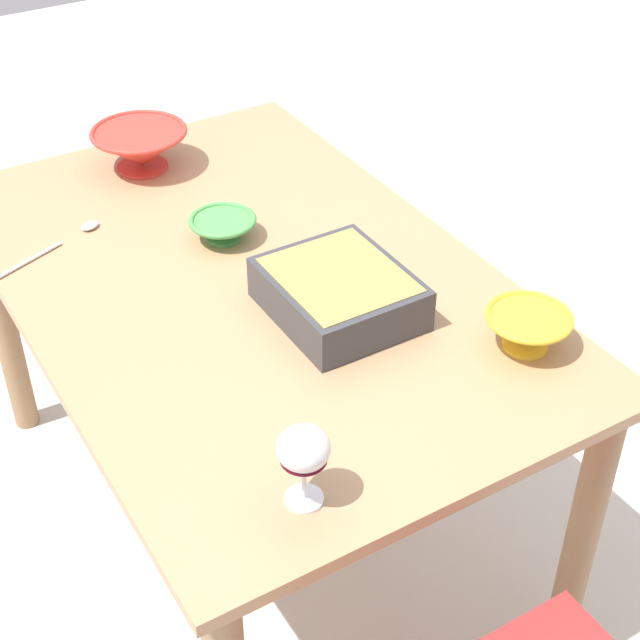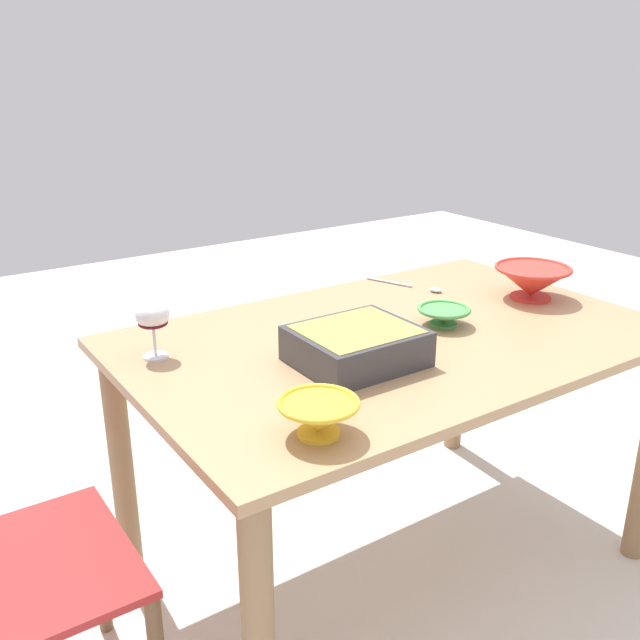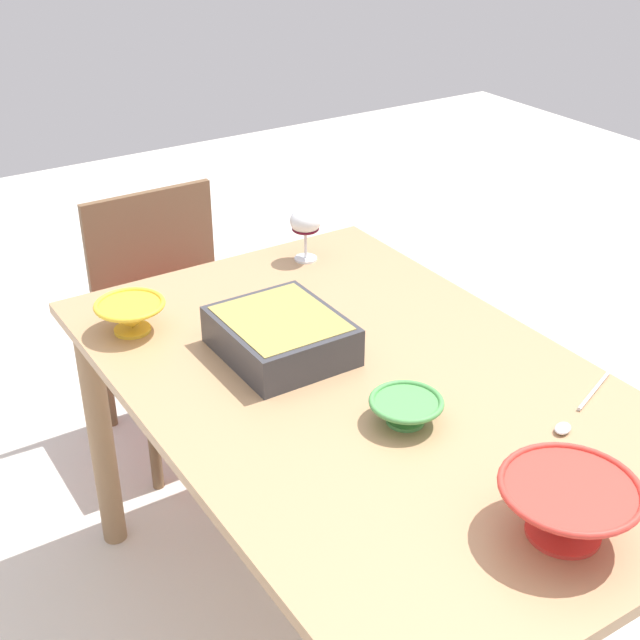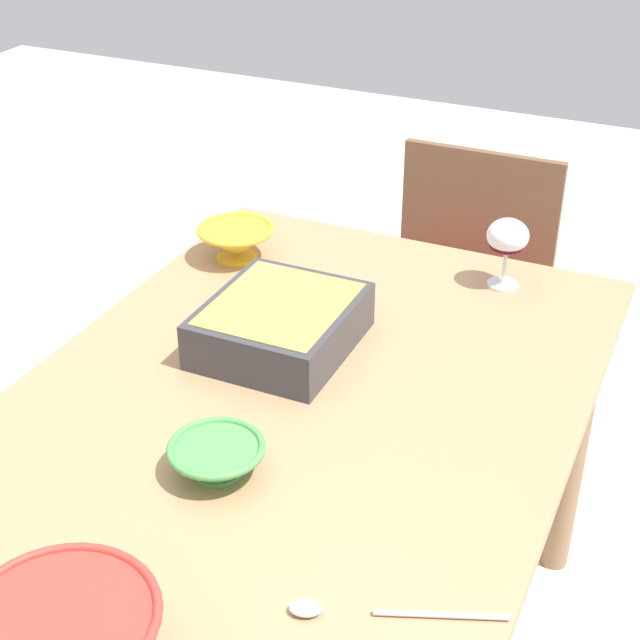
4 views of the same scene
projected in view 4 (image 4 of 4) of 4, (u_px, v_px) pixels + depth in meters
The scene contains 7 objects.
dining_table at pixel (278, 472), 1.64m from camera, with size 1.47×0.94×0.76m.
chair at pixel (462, 290), 2.59m from camera, with size 0.44×0.46×0.81m.
wine_glass at pixel (507, 240), 1.92m from camera, with size 0.09×0.09×0.15m.
casserole_dish at pixel (281, 323), 1.75m from camera, with size 0.30×0.26×0.09m.
mixing_bowl at pixel (217, 456), 1.45m from camera, with size 0.15×0.15×0.05m.
serving_bowl at pixel (236, 241), 2.06m from camera, with size 0.17×0.17×0.08m.
serving_spoon at pixel (356, 611), 1.22m from camera, with size 0.12×0.27×0.01m.
Camera 4 is at (-1.13, -0.59, 1.71)m, focal length 53.43 mm.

